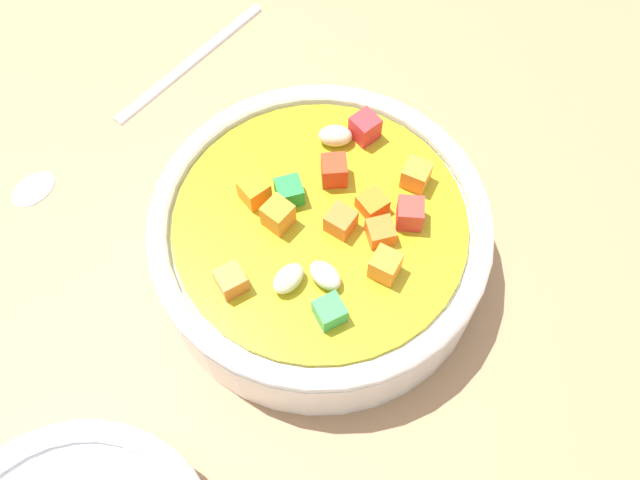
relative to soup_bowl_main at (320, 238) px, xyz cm
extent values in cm
cube|color=#9E754F|center=(-0.01, 0.01, -3.79)|extent=(140.00, 140.00, 2.00)
cylinder|color=white|center=(-0.01, 0.01, -0.69)|extent=(19.11, 19.11, 4.19)
torus|color=white|center=(-0.01, 0.01, 1.76)|extent=(19.17, 19.17, 1.20)
cylinder|color=#B29F1A|center=(-0.01, 0.01, 1.60)|extent=(16.41, 16.41, 0.40)
cube|color=green|center=(1.08, 2.08, 2.44)|extent=(1.93, 1.93, 1.27)
cube|color=red|center=(2.98, -0.27, 2.60)|extent=(1.80, 1.80, 1.60)
ellipsoid|color=beige|center=(5.44, 0.59, 2.42)|extent=(1.68, 2.20, 1.23)
cube|color=orange|center=(-4.92, 3.46, 2.44)|extent=(1.99, 1.99, 1.28)
ellipsoid|color=beige|center=(-4.01, 0.63, 2.40)|extent=(2.32, 1.99, 1.20)
cube|color=red|center=(1.38, -4.67, 2.59)|extent=(1.64, 1.64, 1.59)
cube|color=orange|center=(0.54, 3.93, 2.54)|extent=(1.96, 1.96, 1.48)
cube|color=orange|center=(1.61, -2.54, 2.30)|extent=(1.98, 1.98, 1.00)
cube|color=orange|center=(3.95, -4.49, 2.53)|extent=(1.64, 1.64, 1.46)
cube|color=red|center=(6.32, -0.96, 2.61)|extent=(1.96, 1.96, 1.61)
cube|color=orange|center=(-0.51, -1.15, 2.45)|extent=(1.78, 1.78, 1.31)
ellipsoid|color=beige|center=(-3.30, -1.17, 2.35)|extent=(2.08, 2.33, 1.11)
cube|color=orange|center=(-2.04, -4.07, 2.59)|extent=(1.69, 1.69, 1.57)
cube|color=green|center=(-5.23, -1.92, 2.41)|extent=(1.98, 1.98, 1.21)
cube|color=orange|center=(-0.62, 2.21, 2.61)|extent=(1.86, 1.86, 1.63)
cube|color=orange|center=(-0.20, -3.37, 2.33)|extent=(1.92, 1.92, 1.06)
cylinder|color=silver|center=(12.59, 12.93, -2.39)|extent=(12.90, 6.66, 0.80)
ellipsoid|color=silver|center=(-0.24, 18.99, -2.39)|extent=(3.65, 3.23, 0.79)
camera|label=1|loc=(-19.03, -5.19, 36.64)|focal=40.83mm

